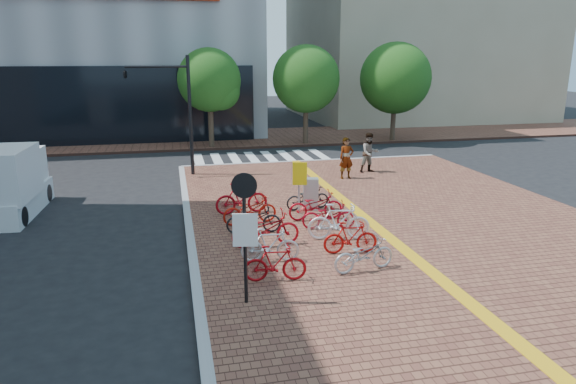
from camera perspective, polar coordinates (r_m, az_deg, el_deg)
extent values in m
plane|color=black|center=(15.84, 4.07, -5.75)|extent=(120.00, 120.00, 0.00)
cube|color=brown|center=(12.99, 23.89, -11.52)|extent=(14.00, 34.00, 0.15)
cube|color=gold|center=(12.41, 20.13, -11.96)|extent=(0.40, 34.00, 0.01)
cube|color=gray|center=(10.70, -9.37, -16.23)|extent=(0.25, 34.00, 0.15)
cube|color=gray|center=(27.74, 2.85, 3.41)|extent=(14.00, 0.25, 0.15)
cube|color=brown|center=(35.87, -5.71, 5.96)|extent=(70.00, 8.00, 0.15)
cube|color=gray|center=(51.43, 13.69, 18.27)|extent=(20.00, 18.00, 18.00)
cube|color=silver|center=(28.75, -9.87, 3.47)|extent=(0.50, 4.00, 0.01)
cube|color=silver|center=(28.82, -7.88, 3.57)|extent=(0.50, 4.00, 0.01)
cube|color=silver|center=(28.92, -5.90, 3.68)|extent=(0.50, 4.00, 0.01)
cube|color=silver|center=(29.05, -3.94, 3.77)|extent=(0.50, 4.00, 0.01)
cube|color=silver|center=(29.22, -2.00, 3.86)|extent=(0.50, 4.00, 0.01)
cube|color=silver|center=(29.42, -0.08, 3.95)|extent=(0.50, 4.00, 0.01)
cube|color=silver|center=(29.65, 1.81, 4.02)|extent=(0.50, 4.00, 0.01)
cube|color=silver|center=(29.91, 3.66, 4.10)|extent=(0.50, 4.00, 0.01)
cylinder|color=#38281E|center=(32.03, -8.55, 7.29)|extent=(0.32, 0.32, 2.60)
sphere|color=#194714|center=(31.79, -8.74, 12.21)|extent=(3.80, 3.80, 3.80)
sphere|color=#194714|center=(31.58, -7.55, 11.14)|extent=(2.40, 2.40, 2.40)
cylinder|color=#38281E|center=(33.02, 1.98, 7.67)|extent=(0.32, 0.32, 2.60)
sphere|color=#194714|center=(32.79, 2.02, 12.44)|extent=(4.20, 4.20, 4.20)
sphere|color=#194714|center=(32.69, 3.18, 11.37)|extent=(2.40, 2.40, 2.40)
cylinder|color=#38281E|center=(35.03, 11.60, 7.79)|extent=(0.32, 0.32, 2.60)
sphere|color=#194714|center=(34.81, 11.84, 12.28)|extent=(4.60, 4.60, 4.60)
sphere|color=#194714|center=(34.82, 12.91, 11.24)|extent=(2.40, 2.40, 2.40)
imported|color=#9D0B10|center=(12.78, -1.44, -7.92)|extent=(1.61, 0.64, 0.94)
imported|color=silver|center=(13.93, -2.02, -5.91)|extent=(1.65, 0.70, 0.96)
imported|color=#B90D16|center=(15.05, -2.51, -4.12)|extent=(2.04, 0.77, 1.06)
imported|color=black|center=(16.19, -3.84, -3.03)|extent=(1.76, 0.70, 0.91)
imported|color=#B0170C|center=(17.09, -4.27, -1.98)|extent=(1.91, 0.89, 0.96)
imported|color=#A30B16|center=(18.18, -5.18, -0.69)|extent=(1.92, 0.70, 1.13)
imported|color=#A7A7AC|center=(13.51, 8.42, -6.88)|extent=(1.80, 0.88, 0.90)
imported|color=#AC0F0C|center=(14.63, 6.95, -5.04)|extent=(1.58, 0.56, 0.93)
imported|color=white|center=(15.60, 5.68, -3.31)|extent=(1.97, 0.89, 1.14)
imported|color=#A10B1A|center=(16.58, 4.53, -2.63)|extent=(1.78, 0.86, 0.90)
imported|color=#A80C17|center=(17.49, 3.09, -1.52)|extent=(1.89, 0.66, 0.99)
imported|color=black|center=(18.69, 2.19, -0.63)|extent=(1.71, 0.79, 0.86)
imported|color=gray|center=(23.48, 6.51, 3.76)|extent=(0.72, 0.50, 1.88)
imported|color=#505266|center=(24.94, 9.07, 4.34)|extent=(0.96, 0.77, 1.89)
cube|color=#B3B3B8|center=(18.59, 2.53, -0.23)|extent=(0.60, 0.48, 1.17)
cylinder|color=#B7B7BC|center=(18.03, 1.23, 0.37)|extent=(0.09, 0.09, 1.82)
cube|color=yellow|center=(17.85, 1.28, 2.05)|extent=(0.50, 0.18, 0.81)
cylinder|color=black|center=(11.37, -4.80, -5.34)|extent=(0.10, 0.10, 3.00)
cylinder|color=black|center=(10.94, -4.90, 0.71)|extent=(0.56, 0.16, 0.56)
cube|color=silver|center=(11.23, -4.79, -4.24)|extent=(0.55, 0.15, 0.75)
cylinder|color=black|center=(24.34, -10.81, 8.27)|extent=(0.16, 0.16, 5.47)
cylinder|color=black|center=(24.19, -14.40, 13.34)|extent=(2.74, 0.11, 0.11)
imported|color=black|center=(24.26, -17.66, 12.47)|extent=(0.24, 1.13, 0.46)
cube|color=silver|center=(21.12, -28.45, -1.03)|extent=(2.06, 4.48, 0.88)
cube|color=silver|center=(22.07, -27.81, 2.54)|extent=(1.94, 1.94, 1.27)
cylinder|color=black|center=(22.85, -29.23, -0.30)|extent=(0.25, 0.69, 0.68)
cylinder|color=black|center=(22.35, -25.21, -0.11)|extent=(0.25, 0.69, 0.68)
cylinder|color=black|center=(19.46, -27.47, -2.45)|extent=(0.25, 0.69, 0.68)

